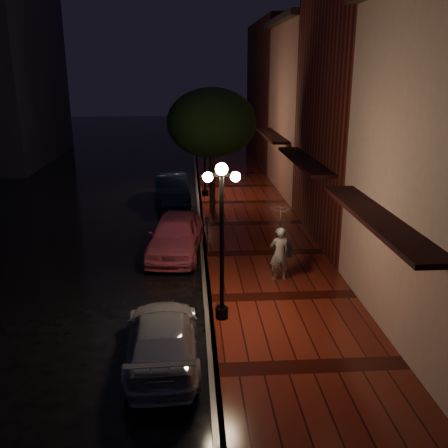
% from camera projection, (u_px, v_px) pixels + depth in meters
% --- Properties ---
extents(ground, '(120.00, 120.00, 0.00)m').
position_uv_depth(ground, '(204.00, 258.00, 18.53)').
color(ground, black).
rests_on(ground, ground).
extents(sidewalk, '(4.50, 60.00, 0.15)m').
position_uv_depth(sidewalk, '(264.00, 254.00, 18.66)').
color(sidewalk, '#4C150D').
rests_on(sidewalk, ground).
extents(curb, '(0.25, 60.00, 0.15)m').
position_uv_depth(curb, '(204.00, 256.00, 18.51)').
color(curb, '#595451').
rests_on(curb, ground).
extents(storefront_mid, '(5.00, 8.00, 11.00)m').
position_uv_depth(storefront_mid, '(381.00, 102.00, 19.27)').
color(storefront_mid, '#511914').
rests_on(storefront_mid, ground).
extents(storefront_far, '(5.00, 8.00, 9.00)m').
position_uv_depth(storefront_far, '(325.00, 112.00, 27.19)').
color(storefront_far, '#8C5951').
rests_on(storefront_far, ground).
extents(storefront_extra, '(5.00, 12.00, 10.00)m').
position_uv_depth(storefront_extra, '(290.00, 94.00, 36.57)').
color(storefront_extra, '#511914').
rests_on(storefront_extra, ground).
extents(streetlamp_near, '(0.96, 0.36, 4.31)m').
position_uv_depth(streetlamp_near, '(222.00, 233.00, 13.02)').
color(streetlamp_near, black).
rests_on(streetlamp_near, sidewalk).
extents(streetlamp_far, '(0.96, 0.36, 4.31)m').
position_uv_depth(streetlamp_far, '(205.00, 151.00, 26.36)').
color(streetlamp_far, black).
rests_on(streetlamp_far, sidewalk).
extents(street_tree, '(4.16, 4.16, 5.80)m').
position_uv_depth(street_tree, '(212.00, 125.00, 23.02)').
color(street_tree, black).
rests_on(street_tree, sidewalk).
extents(pink_car, '(2.36, 4.74, 1.55)m').
position_uv_depth(pink_car, '(176.00, 235.00, 18.65)').
color(pink_car, '#D35771').
rests_on(pink_car, ground).
extents(navy_car, '(2.11, 4.80, 1.53)m').
position_uv_depth(navy_car, '(171.00, 189.00, 25.78)').
color(navy_car, black).
rests_on(navy_car, ground).
extents(silver_car, '(1.84, 4.25, 1.22)m').
position_uv_depth(silver_car, '(162.00, 338.00, 11.81)').
color(silver_car, '#ADAEB5').
rests_on(silver_car, ground).
extents(woman_with_umbrella, '(1.04, 1.06, 2.50)m').
position_uv_depth(woman_with_umbrella, '(280.00, 231.00, 15.76)').
color(woman_with_umbrella, white).
rests_on(woman_with_umbrella, sidewalk).
extents(parking_meter, '(0.16, 0.14, 1.40)m').
position_uv_depth(parking_meter, '(207.00, 231.00, 18.40)').
color(parking_meter, black).
rests_on(parking_meter, sidewalk).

